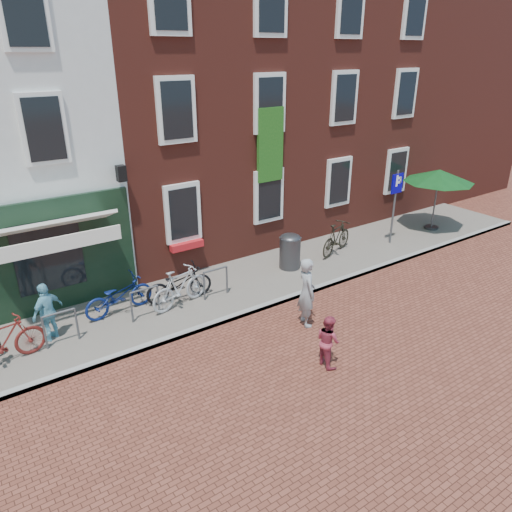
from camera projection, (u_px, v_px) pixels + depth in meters
ground at (223, 324)px, 11.87m from camera, size 80.00×80.00×0.00m
sidewalk at (226, 289)px, 13.50m from camera, size 24.00×3.00×0.10m
building_brick_mid at (164, 90)px, 16.22m from camera, size 6.00×8.00×10.00m
building_brick_right at (301, 83)px, 19.34m from camera, size 6.00×8.00×10.00m
filler_right at (406, 89)px, 22.92m from camera, size 7.00×8.00×9.00m
litter_bin at (290, 249)px, 14.48m from camera, size 0.64×0.64×1.17m
parking_sign at (396, 195)px, 15.92m from camera, size 0.50×0.07×2.54m
parasol at (439, 174)px, 17.10m from camera, size 2.50×2.50×2.32m
woman at (307, 292)px, 11.55m from camera, size 0.60×0.74×1.76m
boy at (328, 341)px, 10.14m from camera, size 0.50×0.61×1.18m
cafe_person at (48, 312)px, 10.84m from camera, size 0.89×0.72×1.41m
bicycle_1 at (3, 342)px, 10.02m from camera, size 1.80×0.76×1.05m
bicycle_2 at (119, 296)px, 12.03m from camera, size 1.86×0.83×0.95m
bicycle_3 at (180, 287)px, 12.34m from camera, size 1.82×0.87×1.05m
bicycle_4 at (179, 284)px, 12.65m from camera, size 1.86×0.83×0.95m
bicycle_5 at (337, 238)px, 15.57m from camera, size 1.82×1.03×1.05m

